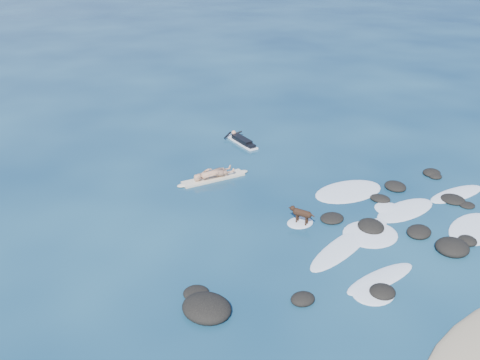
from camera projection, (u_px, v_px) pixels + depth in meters
ground at (338, 226)px, 20.76m from camera, size 160.00×160.00×0.00m
reef_rocks at (373, 243)px, 19.49m from camera, size 15.18×6.75×0.57m
breaking_foam at (388, 223)px, 20.93m from camera, size 10.67×7.37×0.12m
standing_surfer_rig at (213, 164)px, 24.14m from camera, size 3.58×0.91×2.03m
paddling_surfer_rig at (242, 140)px, 28.40m from camera, size 1.17×2.61×0.45m
dog at (301, 213)px, 20.72m from camera, size 0.60×1.07×0.72m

